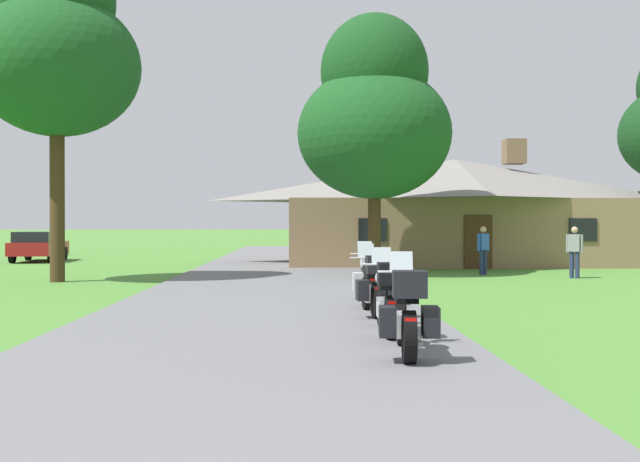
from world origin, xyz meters
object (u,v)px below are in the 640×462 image
object	(u,v)px
parked_silver_sedan_far_left	(40,244)
motorcycle_silver_second_in_row	(387,297)
motorcycle_white_nearest_to_camera	(406,313)
bystander_gray_shirt_beside_signpost	(575,249)
motorcycle_black_third_in_row	(373,286)
tree_by_lodge_front	(374,115)
tree_left_near	(57,47)
parked_red_suv_far_left	(39,245)
bystander_blue_shirt_near_lodge	(483,248)
motorcycle_silver_farthest_in_row	(369,278)

from	to	relation	value
parked_silver_sedan_far_left	motorcycle_silver_second_in_row	bearing A→B (deg)	-80.13
motorcycle_white_nearest_to_camera	bystander_gray_shirt_beside_signpost	distance (m)	16.82
motorcycle_white_nearest_to_camera	motorcycle_black_third_in_row	xyz separation A→B (m)	(0.03, 4.50, 0.00)
tree_by_lodge_front	tree_left_near	distance (m)	10.39
motorcycle_black_third_in_row	motorcycle_white_nearest_to_camera	bearing A→B (deg)	-93.03
motorcycle_white_nearest_to_camera	parked_red_suv_far_left	world-z (taller)	parked_red_suv_far_left
motorcycle_white_nearest_to_camera	bystander_gray_shirt_beside_signpost	size ratio (longest dim) A/B	1.25
motorcycle_white_nearest_to_camera	tree_left_near	bearing A→B (deg)	125.70
bystander_blue_shirt_near_lodge	tree_left_near	world-z (taller)	tree_left_near
tree_left_near	parked_silver_sedan_far_left	size ratio (longest dim) A/B	2.28
motorcycle_black_third_in_row	bystander_blue_shirt_near_lodge	world-z (taller)	bystander_blue_shirt_near_lodge
bystander_gray_shirt_beside_signpost	tree_left_near	distance (m)	17.34
motorcycle_white_nearest_to_camera	parked_silver_sedan_far_left	xyz separation A→B (m)	(-16.01, 35.14, 0.03)
tree_by_lodge_front	tree_left_near	world-z (taller)	tree_left_near
motorcycle_black_third_in_row	parked_red_suv_far_left	xyz separation A→B (m)	(-13.47, 22.57, 0.17)
bystander_blue_shirt_near_lodge	parked_red_suv_far_left	bearing A→B (deg)	116.61
motorcycle_white_nearest_to_camera	tree_left_near	distance (m)	17.60
motorcycle_silver_farthest_in_row	tree_by_lodge_front	distance (m)	11.26
motorcycle_silver_second_in_row	parked_silver_sedan_far_left	bearing A→B (deg)	116.57
bystander_blue_shirt_near_lodge	tree_left_near	distance (m)	15.22
motorcycle_silver_second_in_row	bystander_blue_shirt_near_lodge	distance (m)	15.50
motorcycle_silver_farthest_in_row	bystander_gray_shirt_beside_signpost	xyz separation A→B (m)	(7.44, 8.40, 0.32)
motorcycle_black_third_in_row	bystander_gray_shirt_beside_signpost	xyz separation A→B (m)	(7.55, 10.51, 0.32)
tree_by_lodge_front	parked_silver_sedan_far_left	xyz separation A→B (m)	(-17.30, 18.44, -4.82)
tree_by_lodge_front	bystander_blue_shirt_near_lodge	bearing A→B (deg)	0.46
motorcycle_silver_second_in_row	tree_left_near	distance (m)	16.00
parked_red_suv_far_left	bystander_blue_shirt_near_lodge	bearing A→B (deg)	-34.31
motorcycle_silver_farthest_in_row	bystander_blue_shirt_near_lodge	xyz separation A→B (m)	(4.89, 10.13, 0.32)
tree_left_near	parked_red_suv_far_left	xyz separation A→B (m)	(-4.84, 13.14, -6.31)
tree_by_lodge_front	tree_left_near	xyz separation A→B (m)	(-9.88, -2.78, 1.63)
motorcycle_silver_farthest_in_row	motorcycle_white_nearest_to_camera	bearing A→B (deg)	-91.00
bystander_blue_shirt_near_lodge	tree_by_lodge_front	bearing A→B (deg)	146.30
tree_left_near	parked_silver_sedan_far_left	xyz separation A→B (m)	(-7.42, 21.22, -6.44)
motorcycle_silver_farthest_in_row	parked_red_suv_far_left	xyz separation A→B (m)	(-13.58, 20.46, 0.17)
motorcycle_silver_second_in_row	parked_silver_sedan_far_left	size ratio (longest dim) A/B	0.46
motorcycle_black_third_in_row	tree_left_near	world-z (taller)	tree_left_near
motorcycle_black_third_in_row	tree_left_near	size ratio (longest dim) A/B	0.20
motorcycle_silver_second_in_row	motorcycle_silver_farthest_in_row	xyz separation A→B (m)	(0.14, 4.53, -0.01)
motorcycle_silver_farthest_in_row	parked_silver_sedan_far_left	size ratio (longest dim) A/B	0.46
motorcycle_white_nearest_to_camera	motorcycle_silver_second_in_row	bearing A→B (deg)	93.99
motorcycle_black_third_in_row	tree_left_near	distance (m)	14.32
motorcycle_white_nearest_to_camera	tree_left_near	size ratio (longest dim) A/B	0.20
motorcycle_silver_second_in_row	bystander_gray_shirt_beside_signpost	xyz separation A→B (m)	(7.58, 12.93, 0.31)
motorcycle_silver_second_in_row	parked_silver_sedan_far_left	xyz separation A→B (m)	(-16.02, 33.06, 0.02)
motorcycle_silver_farthest_in_row	bystander_blue_shirt_near_lodge	distance (m)	11.25
motorcycle_silver_second_in_row	tree_by_lodge_front	world-z (taller)	tree_by_lodge_front
bystander_gray_shirt_beside_signpost	motorcycle_silver_second_in_row	bearing A→B (deg)	-84.54
tree_left_near	bystander_gray_shirt_beside_signpost	bearing A→B (deg)	3.83
tree_by_lodge_front	motorcycle_silver_farthest_in_row	bearing A→B (deg)	-96.44
motorcycle_black_third_in_row	bystander_gray_shirt_beside_signpost	bearing A→B (deg)	51.66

